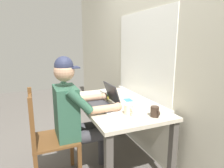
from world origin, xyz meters
name	(u,v)px	position (x,y,z in m)	size (l,w,h in m)	color
ground_plane	(115,160)	(0.00, 0.00, 0.00)	(8.00, 8.00, 0.00)	#56514C
back_wall	(152,48)	(0.00, 0.45, 1.30)	(6.00, 0.08, 2.60)	beige
desk	(115,111)	(0.00, 0.00, 0.61)	(1.29, 0.74, 0.71)	#BCB29E
seated_person	(77,113)	(0.07, -0.45, 0.68)	(0.50, 0.60, 1.24)	#2D5642
wooden_chair	(49,139)	(0.07, -0.73, 0.46)	(0.42, 0.42, 0.94)	brown
laptop	(104,100)	(0.03, -0.14, 0.76)	(0.33, 0.30, 0.23)	#232328
computer_mouse	(108,111)	(0.27, -0.20, 0.73)	(0.06, 0.10, 0.03)	#232328
coffee_mug_white	(129,109)	(0.37, -0.03, 0.76)	(0.12, 0.08, 0.09)	beige
coffee_mug_dark	(155,112)	(0.51, 0.16, 0.76)	(0.11, 0.08, 0.09)	#38281E
book_stack_main	(108,94)	(-0.24, 0.00, 0.75)	(0.19, 0.17, 0.08)	gold
paper_pile_near_laptop	(110,110)	(0.22, -0.15, 0.72)	(0.20, 0.15, 0.01)	white
landscape_photo_print	(128,100)	(-0.04, 0.18, 0.71)	(0.13, 0.09, 0.00)	teal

